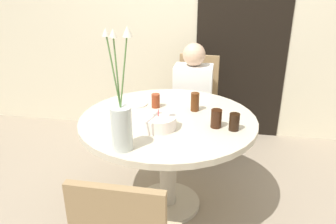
{
  "coord_description": "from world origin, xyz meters",
  "views": [
    {
      "loc": [
        0.34,
        -2.0,
        1.61
      ],
      "look_at": [
        0.0,
        0.0,
        0.76
      ],
      "focal_mm": 35.0,
      "sensor_mm": 36.0,
      "label": 1
    }
  ],
  "objects_px": {
    "chair_far_back": "(196,98)",
    "drink_glass_2": "(216,119)",
    "drink_glass_1": "(156,101)",
    "person_guest": "(193,105)",
    "birthday_cake": "(158,122)",
    "flower_vase": "(121,120)",
    "drink_glass_3": "(195,102)",
    "drink_glass_0": "(234,122)",
    "side_plate": "(136,104)"
  },
  "relations": [
    {
      "from": "birthday_cake",
      "to": "drink_glass_0",
      "type": "relative_size",
      "value": 2.07
    },
    {
      "from": "chair_far_back",
      "to": "birthday_cake",
      "type": "relative_size",
      "value": 4.07
    },
    {
      "from": "side_plate",
      "to": "drink_glass_3",
      "type": "bearing_deg",
      "value": -5.5
    },
    {
      "from": "birthday_cake",
      "to": "flower_vase",
      "type": "height_order",
      "value": "flower_vase"
    },
    {
      "from": "flower_vase",
      "to": "drink_glass_3",
      "type": "relative_size",
      "value": 4.99
    },
    {
      "from": "drink_glass_3",
      "to": "person_guest",
      "type": "distance_m",
      "value": 0.72
    },
    {
      "from": "flower_vase",
      "to": "drink_glass_0",
      "type": "height_order",
      "value": "flower_vase"
    },
    {
      "from": "drink_glass_0",
      "to": "drink_glass_1",
      "type": "distance_m",
      "value": 0.63
    },
    {
      "from": "drink_glass_3",
      "to": "person_guest",
      "type": "relative_size",
      "value": 0.12
    },
    {
      "from": "birthday_cake",
      "to": "flower_vase",
      "type": "xyz_separation_m",
      "value": [
        -0.14,
        -0.28,
        0.13
      ]
    },
    {
      "from": "side_plate",
      "to": "drink_glass_0",
      "type": "relative_size",
      "value": 1.53
    },
    {
      "from": "drink_glass_0",
      "to": "drink_glass_2",
      "type": "relative_size",
      "value": 0.92
    },
    {
      "from": "chair_far_back",
      "to": "drink_glass_1",
      "type": "bearing_deg",
      "value": -99.53
    },
    {
      "from": "chair_far_back",
      "to": "drink_glass_3",
      "type": "bearing_deg",
      "value": -79.56
    },
    {
      "from": "drink_glass_2",
      "to": "side_plate",
      "type": "bearing_deg",
      "value": 153.87
    },
    {
      "from": "chair_far_back",
      "to": "birthday_cake",
      "type": "height_order",
      "value": "chair_far_back"
    },
    {
      "from": "drink_glass_2",
      "to": "drink_glass_3",
      "type": "distance_m",
      "value": 0.3
    },
    {
      "from": "chair_far_back",
      "to": "side_plate",
      "type": "distance_m",
      "value": 0.89
    },
    {
      "from": "drink_glass_0",
      "to": "drink_glass_3",
      "type": "distance_m",
      "value": 0.39
    },
    {
      "from": "flower_vase",
      "to": "person_guest",
      "type": "bearing_deg",
      "value": 78.11
    },
    {
      "from": "side_plate",
      "to": "drink_glass_2",
      "type": "relative_size",
      "value": 1.41
    },
    {
      "from": "side_plate",
      "to": "drink_glass_0",
      "type": "xyz_separation_m",
      "value": [
        0.71,
        -0.32,
        0.05
      ]
    },
    {
      "from": "person_guest",
      "to": "drink_glass_2",
      "type": "bearing_deg",
      "value": -75.58
    },
    {
      "from": "birthday_cake",
      "to": "person_guest",
      "type": "bearing_deg",
      "value": 82.93
    },
    {
      "from": "drink_glass_1",
      "to": "drink_glass_3",
      "type": "bearing_deg",
      "value": -3.12
    },
    {
      "from": "drink_glass_1",
      "to": "person_guest",
      "type": "relative_size",
      "value": 0.09
    },
    {
      "from": "drink_glass_1",
      "to": "drink_glass_2",
      "type": "distance_m",
      "value": 0.52
    },
    {
      "from": "drink_glass_0",
      "to": "person_guest",
      "type": "bearing_deg",
      "value": 110.31
    },
    {
      "from": "birthday_cake",
      "to": "side_plate",
      "type": "height_order",
      "value": "birthday_cake"
    },
    {
      "from": "flower_vase",
      "to": "birthday_cake",
      "type": "bearing_deg",
      "value": 62.87
    },
    {
      "from": "chair_far_back",
      "to": "drink_glass_2",
      "type": "distance_m",
      "value": 1.12
    },
    {
      "from": "birthday_cake",
      "to": "drink_glass_1",
      "type": "bearing_deg",
      "value": 104.37
    },
    {
      "from": "flower_vase",
      "to": "side_plate",
      "type": "relative_size",
      "value": 3.98
    },
    {
      "from": "drink_glass_0",
      "to": "drink_glass_2",
      "type": "distance_m",
      "value": 0.11
    },
    {
      "from": "birthday_cake",
      "to": "flower_vase",
      "type": "distance_m",
      "value": 0.34
    },
    {
      "from": "chair_far_back",
      "to": "flower_vase",
      "type": "distance_m",
      "value": 1.5
    },
    {
      "from": "drink_glass_0",
      "to": "drink_glass_1",
      "type": "bearing_deg",
      "value": 152.41
    },
    {
      "from": "flower_vase",
      "to": "person_guest",
      "type": "xyz_separation_m",
      "value": [
        0.27,
        1.27,
        -0.39
      ]
    },
    {
      "from": "birthday_cake",
      "to": "drink_glass_0",
      "type": "height_order",
      "value": "birthday_cake"
    },
    {
      "from": "drink_glass_2",
      "to": "person_guest",
      "type": "relative_size",
      "value": 0.11
    },
    {
      "from": "drink_glass_0",
      "to": "chair_far_back",
      "type": "bearing_deg",
      "value": 106.7
    },
    {
      "from": "flower_vase",
      "to": "drink_glass_0",
      "type": "xyz_separation_m",
      "value": [
        0.61,
        0.34,
        -0.12
      ]
    },
    {
      "from": "person_guest",
      "to": "drink_glass_0",
      "type": "bearing_deg",
      "value": -69.69
    },
    {
      "from": "drink_glass_0",
      "to": "person_guest",
      "type": "xyz_separation_m",
      "value": [
        -0.34,
        0.93,
        -0.27
      ]
    },
    {
      "from": "side_plate",
      "to": "drink_glass_3",
      "type": "relative_size",
      "value": 1.25
    },
    {
      "from": "birthday_cake",
      "to": "flower_vase",
      "type": "relative_size",
      "value": 0.34
    },
    {
      "from": "drink_glass_0",
      "to": "drink_glass_3",
      "type": "relative_size",
      "value": 0.82
    },
    {
      "from": "flower_vase",
      "to": "drink_glass_3",
      "type": "bearing_deg",
      "value": 60.75
    },
    {
      "from": "side_plate",
      "to": "drink_glass_0",
      "type": "bearing_deg",
      "value": -24.06
    },
    {
      "from": "flower_vase",
      "to": "drink_glass_3",
      "type": "xyz_separation_m",
      "value": [
        0.34,
        0.61,
        -0.11
      ]
    }
  ]
}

